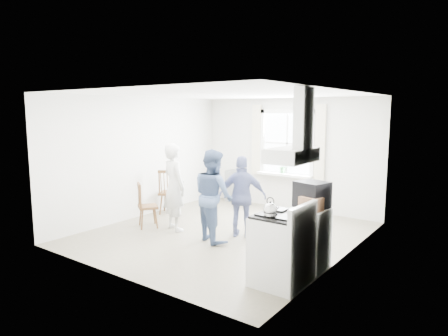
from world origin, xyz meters
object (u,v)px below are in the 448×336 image
gas_stove (282,248)px  windsor_chair_b (143,200)px  stereo_stack (312,195)px  person_left (174,187)px  person_mid (213,195)px  person_right (242,197)px  windsor_chair_a (168,187)px  low_cabinet (309,238)px

gas_stove → windsor_chair_b: gas_stove is taller
stereo_stack → windsor_chair_b: stereo_stack is taller
person_left → person_mid: person_left is taller
stereo_stack → person_left: size_ratio=0.30×
person_right → windsor_chair_a: bearing=-35.5°
stereo_stack → person_right: size_ratio=0.34×
low_cabinet → person_mid: bearing=174.3°
gas_stove → low_cabinet: (0.07, 0.70, -0.03)m
windsor_chair_b → person_right: 2.04m
stereo_stack → person_left: person_left is taller
stereo_stack → windsor_chair_a: size_ratio=0.50×
person_left → gas_stove: bearing=-179.8°
stereo_stack → windsor_chair_b: 3.57m
windsor_chair_b → person_mid: (1.62, 0.18, 0.27)m
person_left → person_mid: 1.01m
windsor_chair_b → gas_stove: bearing=-11.6°
gas_stove → windsor_chair_b: 3.54m
low_cabinet → stereo_stack: 0.65m
gas_stove → person_left: bearing=161.3°
windsor_chair_b → person_right: size_ratio=0.60×
windsor_chair_a → windsor_chair_b: 1.07m
low_cabinet → windsor_chair_a: bearing=164.8°
windsor_chair_a → person_left: (0.91, -0.77, 0.22)m
gas_stove → person_mid: person_mid is taller
gas_stove → person_mid: (-1.84, 0.89, 0.34)m
gas_stove → stereo_stack: (0.07, 0.77, 0.61)m
windsor_chair_b → stereo_stack: bearing=1.0°
person_left → low_cabinet: bearing=-166.3°
stereo_stack → person_right: (-1.62, 0.62, -0.34)m
low_cabinet → person_right: 1.79m
stereo_stack → person_mid: (-1.91, 0.12, -0.27)m
person_mid → low_cabinet: bearing=-161.5°
person_mid → windsor_chair_b: bearing=30.7°
stereo_stack → person_mid: size_ratio=0.31×
stereo_stack → person_mid: person_mid is taller
gas_stove → person_mid: size_ratio=0.68×
low_cabinet → person_right: (-1.62, 0.69, 0.30)m
gas_stove → stereo_stack: stereo_stack is taller
stereo_stack → windsor_chair_b: (-3.53, -0.06, -0.54)m
windsor_chair_a → stereo_stack: bearing=-14.2°
windsor_chair_b → person_left: person_left is taller
person_mid → stereo_stack: bearing=-159.3°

